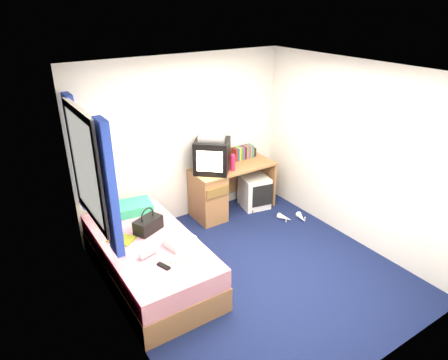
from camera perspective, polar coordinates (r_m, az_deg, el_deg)
ground at (r=5.04m, az=4.22°, el=-12.88°), size 3.40×3.40×0.00m
room_shell at (r=4.31m, az=4.81°, el=2.58°), size 3.40×3.40×3.40m
bed at (r=4.85m, az=-10.61°, el=-11.05°), size 1.01×2.00×0.54m
pillow at (r=5.28m, az=-13.31°, el=-3.92°), size 0.59×0.43×0.12m
desk at (r=6.02m, az=-0.97°, el=-1.55°), size 1.30×0.55×0.75m
storage_cube at (r=6.35m, az=4.36°, el=-1.68°), size 0.48×0.48×0.51m
crt_tv at (r=5.74m, az=-1.70°, el=3.48°), size 0.66×0.65×0.48m
vcr at (r=5.65m, az=-1.73°, el=6.10°), size 0.46×0.44×0.07m
book_row at (r=6.27m, az=2.70°, el=3.95°), size 0.34×0.13×0.20m
picture_frame at (r=6.40m, az=4.18°, el=4.09°), size 0.04×0.12×0.14m
pink_water_bottle at (r=5.81m, az=1.26°, el=2.42°), size 0.07×0.07×0.23m
aerosol_can at (r=5.99m, az=-0.06°, el=2.96°), size 0.07×0.07×0.20m
handbag at (r=4.81m, az=-10.79°, el=-6.23°), size 0.38×0.30×0.31m
towel at (r=4.53m, az=-6.33°, el=-8.64°), size 0.33×0.29×0.10m
magazine at (r=4.76m, az=-14.40°, el=-8.18°), size 0.34×0.35×0.01m
water_bottle at (r=4.41m, az=-10.81°, el=-10.24°), size 0.21×0.12×0.07m
colour_swatch_fan at (r=4.32m, az=-6.39°, el=-11.20°), size 0.23×0.08×0.01m
remote_control at (r=4.24m, az=-8.61°, el=-12.06°), size 0.10×0.17×0.02m
window_assembly at (r=4.45m, az=-18.68°, el=1.57°), size 0.11×1.42×1.40m
white_heels at (r=6.13m, az=9.82°, el=-5.32°), size 0.37×0.37×0.09m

